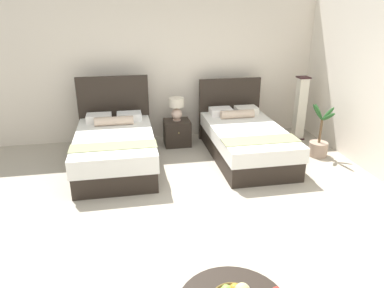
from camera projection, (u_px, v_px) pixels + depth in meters
The scene contains 8 objects.
ground_plane at pixel (204, 214), 4.69m from camera, with size 9.52×9.79×0.02m, color #A99F8E.
wall_back at pixel (170, 66), 7.00m from camera, with size 9.52×0.12×2.84m, color silver.
bed_near_window at pixel (115, 147), 5.94m from camera, with size 1.29×2.07×1.35m.
bed_near_corner at pixel (245, 140), 6.34m from camera, with size 1.24×2.23×1.21m.
nightstand at pixel (177, 133), 6.90m from camera, with size 0.49×0.46×0.49m.
table_lamp at pixel (177, 107), 6.74m from camera, with size 0.28×0.28×0.44m.
floor_lamp_corner at pixel (300, 109), 7.07m from camera, with size 0.22×0.22×1.26m.
potted_palm at pixel (319, 144), 6.39m from camera, with size 0.43×0.56×0.98m.
Camera 1 is at (-0.90, -3.93, 2.55)m, focal length 33.50 mm.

